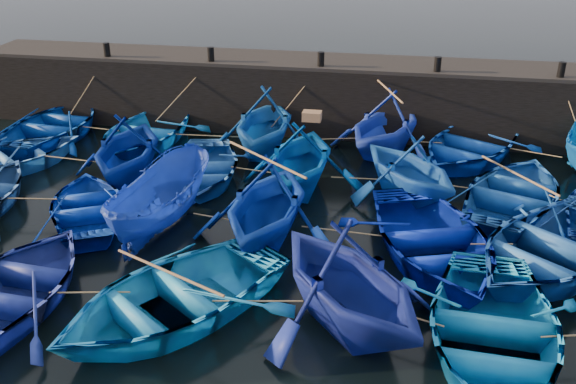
# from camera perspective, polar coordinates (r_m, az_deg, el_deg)

# --- Properties ---
(ground) EXTENTS (120.00, 120.00, 0.00)m
(ground) POSITION_cam_1_polar(r_m,az_deg,el_deg) (15.25, -2.19, -7.46)
(ground) COLOR black
(ground) RESTS_ON ground
(quay_wall) EXTENTS (26.00, 2.50, 2.50)m
(quay_wall) POSITION_cam_1_polar(r_m,az_deg,el_deg) (24.21, 3.15, 8.49)
(quay_wall) COLOR black
(quay_wall) RESTS_ON ground
(quay_top) EXTENTS (26.00, 2.50, 0.12)m
(quay_top) POSITION_cam_1_polar(r_m,az_deg,el_deg) (23.86, 3.22, 11.50)
(quay_top) COLOR black
(quay_top) RESTS_ON quay_wall
(bollard_0) EXTENTS (0.24, 0.24, 0.50)m
(bollard_0) POSITION_cam_1_polar(r_m,az_deg,el_deg) (25.21, -15.81, 12.08)
(bollard_0) COLOR black
(bollard_0) RESTS_ON quay_top
(bollard_1) EXTENTS (0.24, 0.24, 0.50)m
(bollard_1) POSITION_cam_1_polar(r_m,az_deg,el_deg) (23.76, -6.87, 12.07)
(bollard_1) COLOR black
(bollard_1) RESTS_ON quay_top
(bollard_2) EXTENTS (0.24, 0.24, 0.50)m
(bollard_2) POSITION_cam_1_polar(r_m,az_deg,el_deg) (22.92, 2.95, 11.72)
(bollard_2) COLOR black
(bollard_2) RESTS_ON quay_top
(bollard_3) EXTENTS (0.24, 0.24, 0.50)m
(bollard_3) POSITION_cam_1_polar(r_m,az_deg,el_deg) (22.77, 13.16, 11.01)
(bollard_3) COLOR black
(bollard_3) RESTS_ON quay_top
(bollard_4) EXTENTS (0.24, 0.24, 0.50)m
(bollard_4) POSITION_cam_1_polar(r_m,az_deg,el_deg) (23.31, 23.14, 9.98)
(bollard_4) COLOR black
(bollard_4) RESTS_ON quay_top
(boat_0) EXTENTS (4.17, 5.56, 1.10)m
(boat_0) POSITION_cam_1_polar(r_m,az_deg,el_deg) (24.77, -20.05, 5.65)
(boat_0) COLOR navy
(boat_0) RESTS_ON ground
(boat_1) EXTENTS (4.18, 5.51, 1.08)m
(boat_1) POSITION_cam_1_polar(r_m,az_deg,el_deg) (23.08, -12.75, 5.17)
(boat_1) COLOR blue
(boat_1) RESTS_ON ground
(boat_2) EXTENTS (3.89, 4.49, 2.31)m
(boat_2) POSITION_cam_1_polar(r_m,az_deg,el_deg) (21.74, -2.14, 6.26)
(boat_2) COLOR #1050A3
(boat_2) RESTS_ON ground
(boat_3) EXTENTS (5.10, 5.42, 2.27)m
(boat_3) POSITION_cam_1_polar(r_m,az_deg,el_deg) (21.87, 8.67, 6.05)
(boat_3) COLOR blue
(boat_3) RESTS_ON ground
(boat_4) EXTENTS (5.87, 6.46, 1.10)m
(boat_4) POSITION_cam_1_polar(r_m,az_deg,el_deg) (22.24, 15.85, 4.07)
(boat_4) COLOR #0A3B9D
(boat_4) RESTS_ON ground
(boat_6) EXTENTS (5.39, 5.62, 0.95)m
(boat_6) POSITION_cam_1_polar(r_m,az_deg,el_deg) (22.54, -23.25, 3.01)
(boat_6) COLOR blue
(boat_6) RESTS_ON ground
(boat_7) EXTENTS (4.18, 4.69, 2.25)m
(boat_7) POSITION_cam_1_polar(r_m,az_deg,el_deg) (20.20, -14.06, 3.88)
(boat_7) COLOR navy
(boat_7) RESTS_ON ground
(boat_8) EXTENTS (4.09, 5.05, 0.93)m
(boat_8) POSITION_cam_1_polar(r_m,az_deg,el_deg) (20.00, -7.55, 2.18)
(boat_8) COLOR #2058AA
(boat_8) RESTS_ON ground
(boat_9) EXTENTS (3.86, 4.44, 2.27)m
(boat_9) POSITION_cam_1_polar(r_m,az_deg,el_deg) (18.87, 1.18, 3.17)
(boat_9) COLOR #004AA3
(boat_9) RESTS_ON ground
(boat_10) EXTENTS (5.09, 5.17, 2.06)m
(boat_10) POSITION_cam_1_polar(r_m,az_deg,el_deg) (18.79, 10.75, 2.26)
(boat_10) COLOR blue
(boat_10) RESTS_ON ground
(boat_11) EXTENTS (5.28, 6.11, 1.06)m
(boat_11) POSITION_cam_1_polar(r_m,az_deg,el_deg) (19.09, 19.56, -0.09)
(boat_11) COLOR #114995
(boat_11) RESTS_ON ground
(boat_14) EXTENTS (4.53, 5.05, 0.86)m
(boat_14) POSITION_cam_1_polar(r_m,az_deg,el_deg) (18.34, -17.35, -1.16)
(boat_14) COLOR #052C95
(boat_14) RESTS_ON ground
(boat_15) EXTENTS (2.33, 4.60, 1.70)m
(boat_15) POSITION_cam_1_polar(r_m,az_deg,el_deg) (17.18, -11.31, -0.74)
(boat_15) COLOR #18379F
(boat_15) RESTS_ON ground
(boat_16) EXTENTS (4.05, 4.61, 2.29)m
(boat_16) POSITION_cam_1_polar(r_m,az_deg,el_deg) (16.08, -1.91, -0.93)
(boat_16) COLOR #082FA5
(boat_16) RESTS_ON ground
(boat_17) EXTENTS (5.47, 6.44, 1.13)m
(boat_17) POSITION_cam_1_polar(r_m,az_deg,el_deg) (15.94, 12.73, -4.20)
(boat_17) COLOR #00158B
(boat_17) RESTS_ON ground
(boat_18) EXTENTS (6.81, 7.11, 1.20)m
(boat_18) POSITION_cam_1_polar(r_m,az_deg,el_deg) (16.50, 22.46, -4.43)
(boat_18) COLOR #174F9C
(boat_18) RESTS_ON ground
(boat_21) EXTENTS (3.92, 5.25, 1.04)m
(boat_21) POSITION_cam_1_polar(r_m,az_deg,el_deg) (15.06, -23.45, -7.96)
(boat_21) COLOR navy
(boat_21) RESTS_ON ground
(boat_22) EXTENTS (6.33, 6.65, 1.12)m
(boat_22) POSITION_cam_1_polar(r_m,az_deg,el_deg) (13.79, -10.38, -9.09)
(boat_22) COLOR blue
(boat_22) RESTS_ON ground
(boat_23) EXTENTS (5.91, 5.98, 2.38)m
(boat_23) POSITION_cam_1_polar(r_m,az_deg,el_deg) (13.00, 5.34, -7.74)
(boat_23) COLOR navy
(boat_23) RESTS_ON ground
(boat_24) EXTENTS (4.13, 5.59, 1.12)m
(boat_24) POSITION_cam_1_polar(r_m,az_deg,el_deg) (13.21, 17.69, -11.72)
(boat_24) COLOR blue
(boat_24) RESTS_ON ground
(wooden_crate) EXTENTS (0.53, 0.37, 0.26)m
(wooden_crate) POSITION_cam_1_polar(r_m,az_deg,el_deg) (18.39, 2.14, 6.76)
(wooden_crate) COLOR #8B603C
(wooden_crate) RESTS_ON boat_9
(mooring_ropes) EXTENTS (18.39, 11.82, 2.10)m
(mooring_ropes) POSITION_cam_1_polar(r_m,az_deg,el_deg) (19.39, 0.55, 3.00)
(mooring_ropes) COLOR tan
(mooring_ropes) RESTS_ON ground
(loose_oars) EXTENTS (10.04, 12.21, 1.29)m
(loose_oars) POSITION_cam_1_polar(r_m,az_deg,el_deg) (16.96, 5.66, 2.53)
(loose_oars) COLOR #99724C
(loose_oars) RESTS_ON ground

